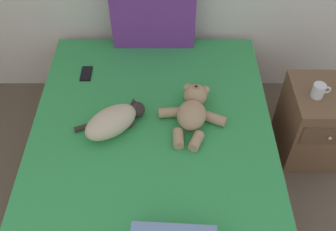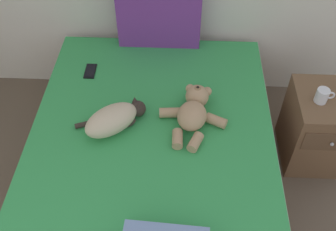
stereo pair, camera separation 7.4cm
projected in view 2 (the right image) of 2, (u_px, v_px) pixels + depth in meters
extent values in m
cube|color=brown|center=(153.00, 170.00, 2.62)|extent=(1.52, 1.96, 0.34)
cube|color=white|center=(152.00, 146.00, 2.43)|extent=(1.47, 1.90, 0.19)
cube|color=green|center=(152.00, 128.00, 2.39)|extent=(1.46, 1.77, 0.02)
cube|color=#72338C|center=(159.00, 13.00, 2.76)|extent=(0.59, 0.12, 0.52)
ellipsoid|color=#C6B293|center=(111.00, 120.00, 2.32)|extent=(0.38, 0.37, 0.15)
sphere|color=#332823|center=(138.00, 109.00, 2.42)|extent=(0.10, 0.10, 0.10)
cone|color=#332823|center=(135.00, 100.00, 2.39)|extent=(0.04, 0.04, 0.04)
cone|color=#332823|center=(140.00, 105.00, 2.36)|extent=(0.04, 0.04, 0.04)
cylinder|color=#332823|center=(88.00, 123.00, 2.38)|extent=(0.16, 0.09, 0.03)
ellipsoid|color=#332823|center=(129.00, 122.00, 2.38)|extent=(0.11, 0.11, 0.04)
ellipsoid|color=tan|center=(192.00, 116.00, 2.35)|extent=(0.21, 0.24, 0.15)
sphere|color=tan|center=(197.00, 96.00, 2.46)|extent=(0.15, 0.15, 0.15)
sphere|color=#8E6B49|center=(198.00, 91.00, 2.42)|extent=(0.06, 0.06, 0.06)
sphere|color=black|center=(198.00, 88.00, 2.40)|extent=(0.02, 0.02, 0.02)
sphere|color=tan|center=(190.00, 89.00, 2.49)|extent=(0.06, 0.06, 0.06)
sphere|color=tan|center=(207.00, 91.00, 2.48)|extent=(0.06, 0.06, 0.06)
cylinder|color=tan|center=(170.00, 113.00, 2.42)|extent=(0.13, 0.07, 0.06)
cylinder|color=tan|center=(177.00, 139.00, 2.28)|extent=(0.07, 0.12, 0.06)
cylinder|color=tan|center=(216.00, 121.00, 2.38)|extent=(0.14, 0.11, 0.06)
cylinder|color=tan|center=(195.00, 142.00, 2.26)|extent=(0.10, 0.13, 0.06)
cube|color=black|center=(90.00, 71.00, 2.72)|extent=(0.07, 0.15, 0.01)
cube|color=black|center=(90.00, 71.00, 2.72)|extent=(0.06, 0.13, 0.00)
cube|color=brown|center=(318.00, 127.00, 2.72)|extent=(0.42, 0.46, 0.57)
cube|color=brown|center=(331.00, 142.00, 2.47)|extent=(0.35, 0.01, 0.16)
sphere|color=#B2B2B7|center=(332.00, 144.00, 2.46)|extent=(0.02, 0.02, 0.02)
cylinder|color=silver|center=(322.00, 96.00, 2.46)|extent=(0.08, 0.08, 0.09)
torus|color=silver|center=(331.00, 95.00, 2.45)|extent=(0.06, 0.01, 0.06)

